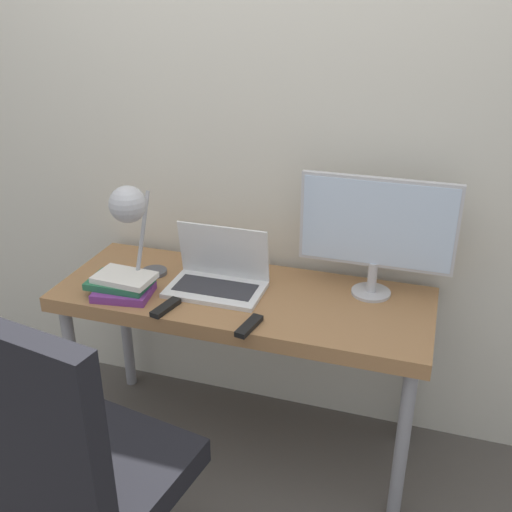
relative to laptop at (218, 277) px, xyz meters
name	(u,v)px	position (x,y,z in m)	size (l,w,h in m)	color
ground_plane	(222,485)	(0.10, -0.28, -0.79)	(12.00, 12.00, 0.00)	#514C47
wall_back	(269,130)	(0.10, 0.33, 0.51)	(8.00, 0.05, 2.60)	beige
desk	(243,309)	(0.10, -0.01, -0.13)	(1.46, 0.55, 0.74)	#996B42
laptop	(218,277)	(0.00, 0.00, 0.00)	(0.37, 0.23, 0.24)	silver
monitor	(377,228)	(0.58, 0.14, 0.22)	(0.58, 0.15, 0.47)	#B7B7BC
desk_lamp	(130,210)	(-0.30, -0.11, 0.29)	(0.14, 0.28, 0.43)	#4C4C51
office_chair	(75,464)	(-0.11, -0.87, -0.19)	(0.64, 0.64, 1.10)	black
book_stack	(123,285)	(-0.33, -0.16, -0.01)	(0.26, 0.20, 0.08)	#753384
tv_remote	(249,326)	(0.21, -0.25, -0.04)	(0.06, 0.15, 0.02)	black
media_remote	(166,308)	(-0.12, -0.22, -0.04)	(0.07, 0.15, 0.02)	black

